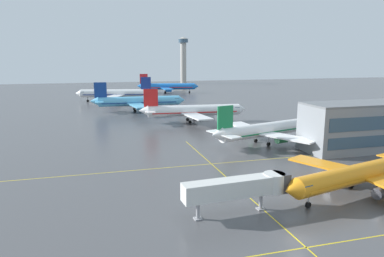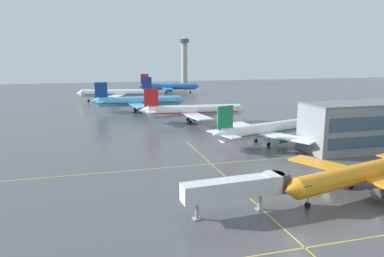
{
  "view_description": "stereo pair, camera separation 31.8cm",
  "coord_description": "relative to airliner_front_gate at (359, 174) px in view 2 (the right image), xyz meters",
  "views": [
    {
      "loc": [
        -24.61,
        -37.25,
        23.25
      ],
      "look_at": [
        -1.07,
        46.63,
        5.69
      ],
      "focal_mm": 33.54,
      "sensor_mm": 36.0,
      "label": 1
    },
    {
      "loc": [
        -24.3,
        -37.34,
        23.25
      ],
      "look_at": [
        -1.07,
        46.63,
        5.69
      ],
      "focal_mm": 33.54,
      "sensor_mm": 36.0,
      "label": 2
    }
  ],
  "objects": [
    {
      "name": "airliner_front_gate",
      "position": [
        0.0,
        0.0,
        0.0
      ],
      "size": [
        33.46,
        28.46,
        10.51
      ],
      "color": "orange",
      "rests_on": "ground"
    },
    {
      "name": "jet_bridge",
      "position": [
        -21.93,
        -1.53,
        0.47
      ],
      "size": [
        17.03,
        4.01,
        5.58
      ],
      "color": "silver",
      "rests_on": "ground"
    },
    {
      "name": "airliner_third_row",
      "position": [
        -8.69,
        73.8,
        0.58
      ],
      "size": [
        39.27,
        33.75,
        12.2
      ],
      "color": "white",
      "rests_on": "ground"
    },
    {
      "name": "airliner_far_right_stand",
      "position": [
        -31.2,
        141.53,
        0.77
      ],
      "size": [
        40.77,
        34.64,
        12.77
      ],
      "color": "white",
      "rests_on": "ground"
    },
    {
      "name": "airliner_distant_taxiway",
      "position": [
        3.98,
        178.43,
        0.62
      ],
      "size": [
        39.41,
        33.46,
        12.33
      ],
      "color": "blue",
      "rests_on": "ground"
    },
    {
      "name": "airliner_far_left_stand",
      "position": [
        -24.27,
        105.38,
        0.73
      ],
      "size": [
        40.68,
        35.05,
        12.65
      ],
      "color": "#5BB7E5",
      "rests_on": "ground"
    },
    {
      "name": "control_tower",
      "position": [
        36.19,
        263.23,
        19.53
      ],
      "size": [
        8.82,
        8.82,
        40.05
      ],
      "color": "#ADA89E",
      "rests_on": "ground"
    },
    {
      "name": "airliner_second_row",
      "position": [
        1.5,
        37.14,
        0.29
      ],
      "size": [
        35.94,
        30.66,
        11.36
      ],
      "color": "white",
      "rests_on": "ground"
    },
    {
      "name": "taxiway_markings",
      "position": [
        -18.74,
        5.09,
        -3.58
      ],
      "size": [
        138.24,
        80.55,
        0.01
      ],
      "color": "yellow",
      "rests_on": "ground"
    },
    {
      "name": "ground_plane",
      "position": [
        -18.74,
        -11.22,
        -3.59
      ],
      "size": [
        600.0,
        600.0,
        0.0
      ],
      "primitive_type": "plane",
      "color": "#4C4C4F"
    }
  ]
}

